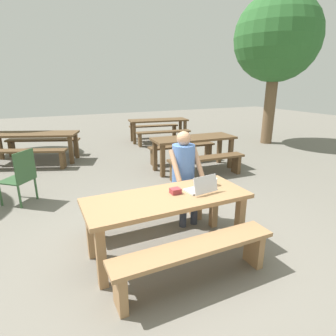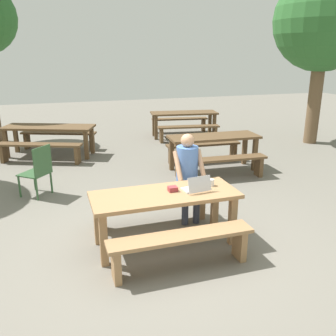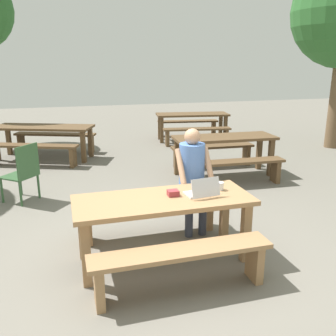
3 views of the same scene
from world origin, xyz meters
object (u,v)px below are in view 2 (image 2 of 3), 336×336
at_px(laptop, 197,187).
at_px(picnic_table_mid, 184,116).
at_px(coffee_mug, 211,182).
at_px(plastic_chair, 38,170).
at_px(picnic_table_rear, 214,141).
at_px(person_seated, 188,171).
at_px(picnic_table_front, 165,201).
at_px(picnic_table_distant, 49,130).
at_px(small_pouch, 173,189).
at_px(tree_right, 324,22).

height_order(laptop, picnic_table_mid, laptop).
relative_size(laptop, coffee_mug, 3.90).
bearing_deg(plastic_chair, picnic_table_rear, 136.70).
relative_size(coffee_mug, picnic_table_mid, 0.04).
bearing_deg(laptop, person_seated, -107.43).
distance_m(picnic_table_front, picnic_table_distant, 5.19).
bearing_deg(picnic_table_mid, picnic_table_rear, -90.89).
height_order(plastic_chair, picnic_table_rear, plastic_chair).
distance_m(coffee_mug, plastic_chair, 3.21).
bearing_deg(laptop, small_pouch, -22.59).
relative_size(picnic_table_rear, picnic_table_distant, 0.86).
height_order(laptop, person_seated, person_seated).
height_order(picnic_table_front, person_seated, person_seated).
relative_size(small_pouch, picnic_table_rear, 0.06).
xyz_separation_m(laptop, picnic_table_distant, (-1.79, 5.06, -0.15)).
bearing_deg(laptop, picnic_table_mid, -115.40).
bearing_deg(person_seated, picnic_table_rear, 56.62).
distance_m(person_seated, plastic_chair, 2.76).
bearing_deg(picnic_table_distant, coffee_mug, -45.75).
xyz_separation_m(person_seated, picnic_table_mid, (1.93, 5.39, -0.16)).
height_order(person_seated, picnic_table_mid, person_seated).
bearing_deg(coffee_mug, tree_right, 39.89).
height_order(coffee_mug, picnic_table_rear, coffee_mug).
relative_size(plastic_chair, picnic_table_mid, 0.45).
bearing_deg(coffee_mug, picnic_table_rear, 64.56).
bearing_deg(picnic_table_front, picnic_table_distant, 105.35).
distance_m(laptop, picnic_table_distant, 5.37).
bearing_deg(coffee_mug, picnic_table_mid, 73.11).
xyz_separation_m(coffee_mug, tree_right, (4.92, 4.12, 2.41)).
bearing_deg(picnic_table_mid, small_pouch, -103.19).
relative_size(picnic_table_front, coffee_mug, 21.00).
distance_m(plastic_chair, picnic_table_distant, 2.71).
relative_size(laptop, tree_right, 0.08).
height_order(picnic_table_rear, picnic_table_distant, picnic_table_rear).
xyz_separation_m(small_pouch, tree_right, (5.48, 4.15, 2.42)).
bearing_deg(coffee_mug, small_pouch, -176.64).
height_order(picnic_table_rear, tree_right, tree_right).
bearing_deg(tree_right, picnic_table_front, -143.25).
relative_size(person_seated, plastic_chair, 1.46).
bearing_deg(picnic_table_distant, picnic_table_mid, 35.94).
relative_size(picnic_table_front, picnic_table_rear, 0.97).
distance_m(picnic_table_front, picnic_table_rear, 3.34).
bearing_deg(person_seated, picnic_table_front, -132.13).
relative_size(picnic_table_distant, tree_right, 0.50).
relative_size(picnic_table_front, small_pouch, 16.30).
height_order(small_pouch, plastic_chair, plastic_chair).
relative_size(picnic_table_mid, picnic_table_distant, 0.89).
bearing_deg(person_seated, tree_right, 35.31).
relative_size(small_pouch, plastic_chair, 0.13).
distance_m(picnic_table_front, plastic_chair, 2.81).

